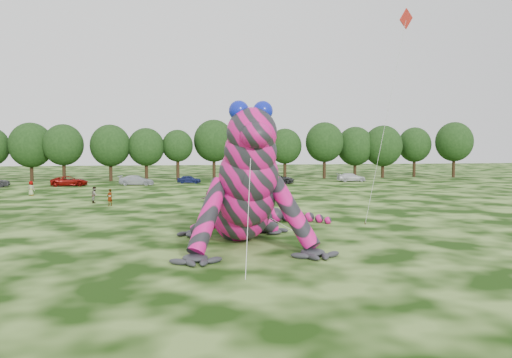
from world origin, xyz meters
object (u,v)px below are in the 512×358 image
Objects in this scene: tree_17 at (454,150)px; spectator_5 at (208,199)px; spectator_2 at (254,188)px; spectator_4 at (31,188)px; tree_12 at (285,154)px; tree_5 at (31,152)px; tree_14 at (355,152)px; car_2 at (69,181)px; tree_8 at (146,154)px; tree_6 at (64,153)px; tree_16 at (414,152)px; tree_11 at (250,151)px; car_3 at (136,180)px; spectator_3 at (273,187)px; inflatable_gecko at (238,173)px; tree_15 at (383,152)px; flying_kite at (403,34)px; tree_7 at (110,153)px; tree_9 at (178,155)px; car_5 at (240,180)px; spectator_0 at (110,197)px; car_4 at (189,179)px; tree_13 at (324,150)px; car_6 at (277,179)px; tree_10 at (214,149)px; car_7 at (351,177)px; spectator_1 at (95,195)px.

spectator_5 is at bearing -141.49° from tree_17.
spectator_2 is 0.95× the size of spectator_4.
tree_5 is at bearing 179.07° from tree_12.
car_2 is at bearing -166.53° from tree_14.
tree_8 reaches higher than spectator_5.
tree_6 reaches higher than tree_14.
spectator_2 is (6.26, 11.82, 0.00)m from spectator_5.
tree_16 is 5.62× the size of spectator_2.
tree_11 is 1.94× the size of car_3.
spectator_3 is 2.41m from spectator_2.
tree_14 is 18.61m from tree_17.
inflatable_gecko is 1.79× the size of tree_15.
spectator_5 is 14.83m from spectator_3.
inflatable_gecko is at bearing -172.00° from flying_kite.
tree_9 is (11.15, 0.54, -0.40)m from tree_7.
tree_5 is at bearing 175.61° from tree_8.
tree_5 is at bearing 179.38° from tree_15.
tree_6 is at bearing 153.46° from spectator_5.
spectator_0 is at bearing 154.32° from car_5.
tree_13 is at bearing -61.43° from car_4.
tree_16 reaches higher than tree_9.
car_2 is 17.79m from car_4.
car_4 is (20.41, -7.01, -4.11)m from tree_6.
car_6 is 35.57m from spectator_4.
tree_7 is 35.58m from spectator_0.
tree_10 is 15.34m from car_6.
inflatable_gecko is at bearing -121.00° from tree_15.
tree_10 is at bearing -159.83° from spectator_0.
tree_8 is 5.24× the size of spectator_0.
car_4 is at bearing 89.36° from inflatable_gecko.
tree_5 is 0.97× the size of tree_11.
tree_15 reaches higher than spectator_4.
car_7 is 25.18m from spectator_3.
tree_12 is 0.87× the size of tree_17.
car_7 is (22.09, -9.13, -4.56)m from tree_10.
inflatable_gecko is 10.01× the size of spectator_1.
inflatable_gecko is at bearing 68.24° from spectator_0.
tree_11 is at bearing 4.45° from spectator_2.
car_6 reaches higher than car_5.
car_6 is 3.07× the size of spectator_4.
tree_16 is (31.66, 1.18, -0.35)m from tree_11.
flying_kite is 58.01m from tree_14.
tree_6 is at bearing -177.24° from tree_11.
spectator_3 is (-39.19, -26.03, -4.28)m from tree_17.
tree_9 is 4.95× the size of spectator_4.
car_3 is at bearing -31.81° from tree_5.
tree_9 is 5.03× the size of spectator_1.
car_3 is at bearing -98.46° from car_2.
tree_11 is at bearing -0.37° from tree_5.
spectator_4 is (-19.20, -16.04, 0.24)m from car_4.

